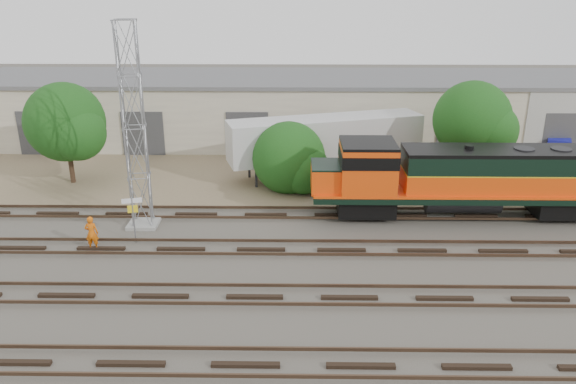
{
  "coord_description": "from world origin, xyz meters",
  "views": [
    {
      "loc": [
        -2.28,
        -23.62,
        12.5
      ],
      "look_at": [
        -2.69,
        4.0,
        2.2
      ],
      "focal_mm": 35.0,
      "sensor_mm": 36.0,
      "label": 1
    }
  ],
  "objects_px": {
    "signal_tower": "(135,132)",
    "semi_trailer": "(330,139)",
    "worker": "(92,233)",
    "locomotive": "(460,178)"
  },
  "relations": [
    {
      "from": "locomotive",
      "to": "semi_trailer",
      "type": "bearing_deg",
      "value": 132.98
    },
    {
      "from": "signal_tower",
      "to": "semi_trailer",
      "type": "bearing_deg",
      "value": 39.57
    },
    {
      "from": "signal_tower",
      "to": "worker",
      "type": "xyz_separation_m",
      "value": [
        -1.76,
        -3.0,
        -4.39
      ]
    },
    {
      "from": "signal_tower",
      "to": "worker",
      "type": "height_order",
      "value": "signal_tower"
    },
    {
      "from": "locomotive",
      "to": "semi_trailer",
      "type": "relative_size",
      "value": 1.27
    },
    {
      "from": "signal_tower",
      "to": "semi_trailer",
      "type": "height_order",
      "value": "signal_tower"
    },
    {
      "from": "worker",
      "to": "semi_trailer",
      "type": "distance_m",
      "value": 17.21
    },
    {
      "from": "worker",
      "to": "signal_tower",
      "type": "bearing_deg",
      "value": -124.38
    },
    {
      "from": "signal_tower",
      "to": "worker",
      "type": "bearing_deg",
      "value": -120.33
    },
    {
      "from": "signal_tower",
      "to": "semi_trailer",
      "type": "relative_size",
      "value": 0.81
    }
  ]
}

